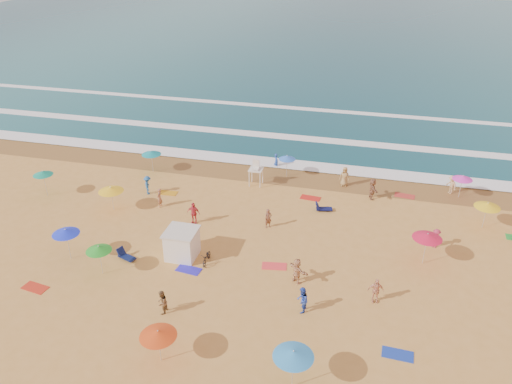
# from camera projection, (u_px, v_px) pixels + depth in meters

# --- Properties ---
(ground) EXTENTS (220.00, 220.00, 0.00)m
(ground) POSITION_uv_depth(u_px,v_px,m) (273.00, 253.00, 35.78)
(ground) COLOR gold
(ground) RESTS_ON ground
(ocean) EXTENTS (220.00, 140.00, 0.18)m
(ocean) POSITION_uv_depth(u_px,v_px,m) (355.00, 35.00, 107.74)
(ocean) COLOR #0C4756
(ocean) RESTS_ON ground
(wet_sand) EXTENTS (220.00, 220.00, 0.00)m
(wet_sand) POSITION_uv_depth(u_px,v_px,m) (301.00, 178.00, 46.49)
(wet_sand) COLOR olive
(wet_sand) RESTS_ON ground
(surf_foam) EXTENTS (200.00, 18.70, 0.05)m
(surf_foam) POSITION_uv_depth(u_px,v_px,m) (314.00, 142.00, 54.00)
(surf_foam) COLOR white
(surf_foam) RESTS_ON ground
(cabana) EXTENTS (2.00, 2.00, 2.00)m
(cabana) POSITION_uv_depth(u_px,v_px,m) (182.00, 244.00, 34.96)
(cabana) COLOR white
(cabana) RESTS_ON ground
(cabana_roof) EXTENTS (2.20, 2.20, 0.12)m
(cabana_roof) POSITION_uv_depth(u_px,v_px,m) (181.00, 232.00, 34.46)
(cabana_roof) COLOR silver
(cabana_roof) RESTS_ON cabana
(bicycle) EXTENTS (0.61, 1.63, 0.84)m
(bicycle) POSITION_uv_depth(u_px,v_px,m) (207.00, 257.00, 34.58)
(bicycle) COLOR black
(bicycle) RESTS_ON ground
(lifeguard_stand) EXTENTS (1.20, 1.20, 2.10)m
(lifeguard_stand) POSITION_uv_depth(u_px,v_px,m) (256.00, 174.00, 44.73)
(lifeguard_stand) COLOR white
(lifeguard_stand) RESTS_ON ground
(beach_umbrellas) EXTENTS (50.32, 27.41, 0.73)m
(beach_umbrellas) POSITION_uv_depth(u_px,v_px,m) (287.00, 232.00, 34.42)
(beach_umbrellas) COLOR yellow
(beach_umbrellas) RESTS_ON ground
(loungers) EXTENTS (58.33, 20.83, 0.34)m
(loungers) POSITION_uv_depth(u_px,v_px,m) (303.00, 294.00, 31.55)
(loungers) COLOR #0D1145
(loungers) RESTS_ON ground
(towels) EXTENTS (38.32, 21.31, 0.03)m
(towels) POSITION_uv_depth(u_px,v_px,m) (283.00, 256.00, 35.40)
(towels) COLOR red
(towels) RESTS_ON ground
(beachgoers) EXTENTS (38.71, 22.84, 2.10)m
(beachgoers) POSITION_uv_depth(u_px,v_px,m) (284.00, 221.00, 38.04)
(beachgoers) COLOR tan
(beachgoers) RESTS_ON ground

